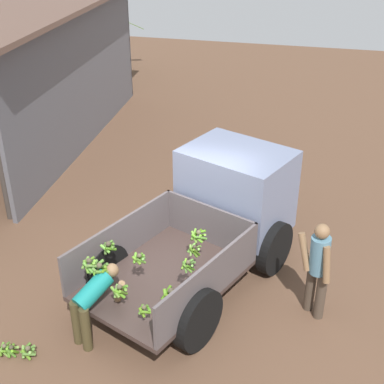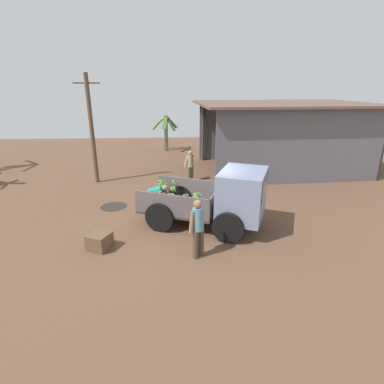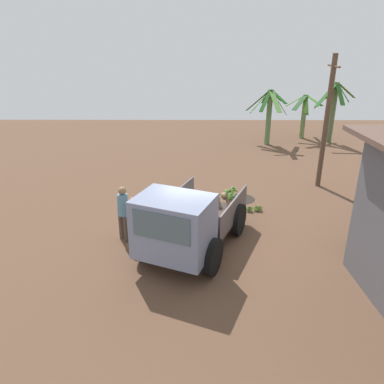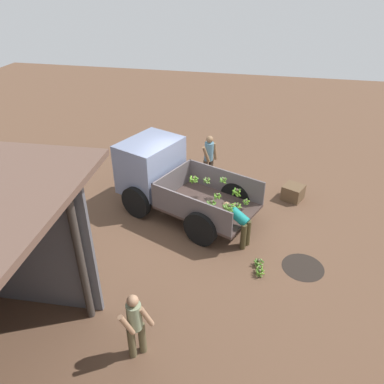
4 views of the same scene
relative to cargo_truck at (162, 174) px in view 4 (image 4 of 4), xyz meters
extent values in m
plane|color=brown|center=(-0.94, 0.73, -1.09)|extent=(36.00, 36.00, 0.00)
cylinder|color=black|center=(-4.24, 2.11, -1.08)|extent=(1.06, 1.06, 0.01)
cube|color=#41312C|center=(-1.54, 0.64, -0.55)|extent=(3.14, 2.76, 0.08)
cube|color=#5B5254|center=(-1.18, 1.50, -0.14)|extent=(2.43, 1.06, 0.74)
cube|color=#5B5254|center=(-1.89, -0.21, -0.14)|extent=(2.43, 1.06, 0.74)
cube|color=#5B5254|center=(-0.36, 0.15, -0.14)|extent=(0.78, 1.77, 0.74)
cube|color=gray|center=(0.42, -0.17, 0.19)|extent=(1.99, 2.25, 1.56)
cube|color=#4C606B|center=(1.06, -0.45, 0.50)|extent=(0.60, 1.38, 0.69)
cylinder|color=black|center=(0.60, 0.81, -0.59)|extent=(0.99, 0.58, 0.99)
cylinder|color=black|center=(-0.15, -1.00, -0.59)|extent=(0.99, 0.58, 0.99)
cylinder|color=black|center=(-1.52, 1.70, -0.59)|extent=(0.99, 0.58, 0.99)
cylinder|color=black|center=(-2.28, -0.11, -0.59)|extent=(0.99, 0.58, 0.99)
sphere|color=brown|center=(-1.83, 0.94, 0.07)|extent=(0.07, 0.07, 0.07)
cylinder|color=#71B149|center=(-1.82, 0.87, 0.02)|extent=(0.17, 0.07, 0.13)
cylinder|color=#4D8623|center=(-1.79, 0.92, 0.00)|extent=(0.08, 0.14, 0.16)
cylinder|color=#58862C|center=(-1.78, 0.96, 0.00)|extent=(0.11, 0.15, 0.15)
cylinder|color=#65B22F|center=(-1.84, 1.00, 0.02)|extent=(0.18, 0.07, 0.12)
cylinder|color=#5A8B22|center=(-1.90, 0.96, 0.02)|extent=(0.10, 0.18, 0.12)
cylinder|color=#54822B|center=(-1.88, 0.90, 0.01)|extent=(0.14, 0.15, 0.14)
sphere|color=#403929|center=(-1.42, 0.16, 0.08)|extent=(0.07, 0.07, 0.07)
cylinder|color=#5B7B35|center=(-1.35, 0.15, 0.03)|extent=(0.07, 0.18, 0.13)
cylinder|color=#609938|center=(-1.38, 0.22, 0.03)|extent=(0.17, 0.12, 0.13)
cylinder|color=olive|center=(-1.43, 0.22, 0.02)|extent=(0.17, 0.09, 0.15)
cylinder|color=#4F7F1F|center=(-1.47, 0.17, 0.01)|extent=(0.05, 0.15, 0.17)
cylinder|color=#598522|center=(-1.45, 0.12, 0.01)|extent=(0.13, 0.12, 0.17)
cylinder|color=#76AF43|center=(-1.39, 0.11, 0.02)|extent=(0.16, 0.09, 0.16)
sphere|color=#4D4532|center=(-2.32, 0.29, -0.11)|extent=(0.09, 0.09, 0.09)
cylinder|color=#509622|center=(-2.23, 0.27, -0.18)|extent=(0.10, 0.23, 0.18)
cylinder|color=#457618|center=(-2.28, 0.37, -0.18)|extent=(0.22, 0.14, 0.18)
cylinder|color=#67A629|center=(-2.36, 0.36, -0.20)|extent=(0.20, 0.15, 0.21)
cylinder|color=#65A320|center=(-2.39, 0.27, -0.20)|extent=(0.10, 0.20, 0.22)
cylinder|color=#66983E|center=(-2.32, 0.21, -0.19)|extent=(0.22, 0.06, 0.19)
sphere|color=#47402E|center=(-1.75, 1.47, 0.15)|extent=(0.09, 0.09, 0.09)
cylinder|color=#4F8126|center=(-1.70, 1.46, 0.07)|extent=(0.08, 0.16, 0.17)
cylinder|color=#4A762B|center=(-1.69, 1.51, 0.10)|extent=(0.14, 0.18, 0.11)
cylinder|color=#517831|center=(-1.77, 1.52, 0.06)|extent=(0.15, 0.08, 0.18)
cylinder|color=#69B23C|center=(-1.83, 1.50, 0.10)|extent=(0.10, 0.20, 0.12)
cylinder|color=#43781A|center=(-1.81, 1.41, 0.10)|extent=(0.17, 0.16, 0.12)
cylinder|color=#4D7A2A|center=(-1.73, 1.40, 0.09)|extent=(0.19, 0.09, 0.14)
sphere|color=brown|center=(-2.62, 0.61, -0.23)|extent=(0.07, 0.07, 0.07)
cylinder|color=#69A72A|center=(-2.66, 0.57, -0.27)|extent=(0.13, 0.14, 0.10)
cylinder|color=#61AC2C|center=(-2.58, 0.56, -0.27)|extent=(0.15, 0.12, 0.10)
cylinder|color=#4E7A28|center=(-2.57, 0.62, -0.29)|extent=(0.09, 0.14, 0.13)
cylinder|color=#517D28|center=(-2.61, 0.66, -0.28)|extent=(0.15, 0.07, 0.13)
cylinder|color=#649A22|center=(-2.66, 0.63, -0.29)|extent=(0.10, 0.13, 0.14)
sphere|color=brown|center=(-2.40, 1.06, -0.12)|extent=(0.08, 0.08, 0.08)
cylinder|color=#55952C|center=(-2.32, 1.04, -0.18)|extent=(0.09, 0.20, 0.15)
cylinder|color=#548323|center=(-2.35, 1.10, -0.19)|extent=(0.14, 0.16, 0.18)
cylinder|color=#78AC45|center=(-2.40, 1.11, -0.20)|extent=(0.16, 0.05, 0.19)
cylinder|color=olive|center=(-2.47, 1.10, -0.17)|extent=(0.14, 0.20, 0.13)
cylinder|color=#5FA527|center=(-2.46, 1.04, -0.20)|extent=(0.10, 0.18, 0.18)
cylinder|color=olive|center=(-2.42, 1.00, -0.19)|extent=(0.18, 0.10, 0.17)
cylinder|color=#5D8F2C|center=(-2.36, 0.99, -0.18)|extent=(0.19, 0.14, 0.15)
sphere|color=#4E4733|center=(-2.25, 1.58, 0.16)|extent=(0.08, 0.08, 0.08)
cylinder|color=#6AAC41|center=(-2.31, 1.57, 0.08)|extent=(0.05, 0.17, 0.18)
cylinder|color=olive|center=(-2.29, 1.51, 0.10)|extent=(0.19, 0.15, 0.13)
cylinder|color=#5C9326|center=(-2.22, 1.52, 0.08)|extent=(0.18, 0.12, 0.17)
cylinder|color=#6CA731|center=(-2.20, 1.55, 0.07)|extent=(0.10, 0.16, 0.19)
cylinder|color=olive|center=(-2.18, 1.62, 0.10)|extent=(0.14, 0.19, 0.14)
cylinder|color=olive|center=(-2.23, 1.65, 0.09)|extent=(0.20, 0.09, 0.15)
cylinder|color=#60992C|center=(-2.29, 1.61, 0.07)|extent=(0.13, 0.15, 0.19)
sphere|color=brown|center=(-1.02, 0.19, 0.10)|extent=(0.08, 0.08, 0.08)
cylinder|color=#62B029|center=(-1.10, 0.20, 0.03)|extent=(0.05, 0.21, 0.15)
cylinder|color=#66A63B|center=(-1.08, 0.13, 0.04)|extent=(0.18, 0.18, 0.14)
cylinder|color=#65A92A|center=(-1.03, 0.13, 0.01)|extent=(0.17, 0.07, 0.19)
cylinder|color=#75B034|center=(-0.97, 0.12, 0.03)|extent=(0.19, 0.14, 0.15)
cylinder|color=#63A726|center=(-0.93, 0.19, 0.04)|extent=(0.04, 0.22, 0.13)
cylinder|color=#467216|center=(-0.95, 0.24, 0.03)|extent=(0.15, 0.19, 0.16)
cylinder|color=#60952E|center=(-1.01, 0.28, 0.04)|extent=(0.21, 0.06, 0.14)
cylinder|color=olive|center=(-1.07, 0.25, 0.03)|extent=(0.18, 0.16, 0.16)
sphere|color=brown|center=(-2.22, 1.43, 0.07)|extent=(0.09, 0.09, 0.09)
cylinder|color=#558D1C|center=(-2.22, 1.33, 0.01)|extent=(0.25, 0.05, 0.15)
cylinder|color=#4B7619|center=(-2.17, 1.39, -0.03)|extent=(0.16, 0.17, 0.23)
cylinder|color=#4C782E|center=(-2.14, 1.43, -0.02)|extent=(0.07, 0.22, 0.21)
cylinder|color=#589034|center=(-2.15, 1.51, 0.01)|extent=(0.21, 0.21, 0.15)
cylinder|color=#4D732E|center=(-2.20, 1.54, 0.02)|extent=(0.26, 0.08, 0.13)
cylinder|color=#5EA525|center=(-2.28, 1.50, -0.01)|extent=(0.20, 0.18, 0.19)
cylinder|color=#62903D|center=(-2.29, 1.43, -0.02)|extent=(0.05, 0.21, 0.22)
cylinder|color=#54842E|center=(-2.29, 1.36, 0.02)|extent=(0.22, 0.20, 0.14)
sphere|color=brown|center=(-1.89, 0.14, 0.13)|extent=(0.07, 0.07, 0.07)
cylinder|color=#609630|center=(-1.95, 0.14, 0.07)|extent=(0.04, 0.16, 0.15)
cylinder|color=#467D1C|center=(-1.93, 0.10, 0.06)|extent=(0.14, 0.12, 0.15)
cylinder|color=#70B046|center=(-1.88, 0.08, 0.07)|extent=(0.17, 0.06, 0.14)
cylinder|color=#5B863C|center=(-1.83, 0.11, 0.08)|extent=(0.10, 0.17, 0.12)
cylinder|color=#598C38|center=(-1.82, 0.16, 0.09)|extent=(0.09, 0.18, 0.11)
cylinder|color=#6EAB2C|center=(-1.88, 0.21, 0.08)|extent=(0.18, 0.07, 0.12)
cylinder|color=#528032|center=(-1.93, 0.18, 0.06)|extent=(0.14, 0.12, 0.16)
cylinder|color=#3F3833|center=(0.33, 4.62, 0.71)|extent=(0.16, 0.16, 3.59)
cylinder|color=#493B2F|center=(-1.21, -1.85, -0.67)|extent=(0.23, 0.23, 0.83)
cylinder|color=#493B2F|center=(-1.04, -1.68, -0.67)|extent=(0.23, 0.23, 0.83)
cylinder|color=#56849B|center=(-1.14, -1.76, 0.07)|extent=(0.46, 0.46, 0.66)
sphere|color=#8C6746|center=(-1.15, -1.74, 0.51)|extent=(0.23, 0.23, 0.23)
cylinder|color=#8C6746|center=(-1.32, -1.87, 0.04)|extent=(0.21, 0.22, 0.62)
cylinder|color=#8C6746|center=(-1.08, -1.52, 0.05)|extent=(0.30, 0.31, 0.61)
cylinder|color=#453B21|center=(-2.67, 1.68, -0.70)|extent=(0.20, 0.20, 0.77)
cylinder|color=#453B21|center=(-2.77, 1.48, -0.70)|extent=(0.20, 0.20, 0.77)
cylinder|color=#18837E|center=(-2.47, 1.45, -0.20)|extent=(0.72, 0.56, 0.49)
sphere|color=#8C6746|center=(-2.14, 1.28, -0.05)|extent=(0.22, 0.22, 0.22)
cylinder|color=#8C6746|center=(-2.08, 1.47, -0.37)|extent=(0.23, 0.32, 0.56)
cylinder|color=#8C6746|center=(-2.27, 1.13, -0.38)|extent=(0.22, 0.29, 0.57)
cylinder|color=brown|center=(-1.05, 5.22, -0.71)|extent=(0.21, 0.21, 0.76)
cylinder|color=brown|center=(-0.90, 5.36, -0.71)|extent=(0.21, 0.21, 0.76)
cylinder|color=gray|center=(-0.98, 5.29, -0.03)|extent=(0.40, 0.41, 0.60)
sphere|color=tan|center=(-0.98, 5.30, 0.38)|extent=(0.22, 0.22, 0.22)
cylinder|color=tan|center=(-1.19, 5.24, -0.04)|extent=(0.28, 0.27, 0.56)
cylinder|color=tan|center=(-0.91, 5.50, -0.04)|extent=(0.28, 0.27, 0.56)
sphere|color=brown|center=(-3.13, 2.27, -0.92)|extent=(0.08, 0.08, 0.08)
cylinder|color=#67973D|center=(-3.17, 2.33, -0.98)|extent=(0.18, 0.12, 0.13)
cylinder|color=#5B8D22|center=(-3.19, 2.28, -1.00)|extent=(0.07, 0.16, 0.17)
cylinder|color=#527B31|center=(-3.20, 2.22, -0.97)|extent=(0.14, 0.18, 0.11)
cylinder|color=#7AAA4C|center=(-3.13, 2.21, -1.00)|extent=(0.17, 0.06, 0.17)
cylinder|color=#4C782B|center=(-3.09, 2.23, -1.00)|extent=(0.13, 0.15, 0.17)
cylinder|color=#679740|center=(-3.07, 2.27, -0.99)|extent=(0.06, 0.18, 0.15)
cylinder|color=#447421|center=(-3.09, 2.33, -0.97)|extent=(0.19, 0.13, 0.11)
sphere|color=#443E2C|center=(-3.17, 2.52, -0.93)|extent=(0.07, 0.07, 0.07)
cylinder|color=#62A322|center=(-3.18, 2.47, -1.00)|extent=(0.15, 0.05, 0.16)
cylinder|color=#7DAA47|center=(-3.11, 2.49, -0.99)|extent=(0.10, 0.17, 0.14)
cylinder|color=#568225|center=(-3.14, 2.56, -0.99)|extent=(0.14, 0.13, 0.15)
cylinder|color=#4A7D21|center=(-3.20, 2.56, -1.00)|extent=(0.14, 0.12, 0.16)
cylinder|color=#4E7D2A|center=(-3.22, 2.51, -1.00)|extent=(0.08, 0.14, 0.17)
sphere|color=brown|center=(-3.18, 2.63, -0.92)|extent=(0.07, 0.07, 0.07)
cylinder|color=#4E771D|center=(-3.23, 2.68, -0.97)|extent=(0.16, 0.15, 0.12)
cylinder|color=olive|center=(-3.23, 2.62, -1.00)|extent=(0.05, 0.15, 0.17)
cylinder|color=#61A028|center=(-3.21, 2.57, -0.98)|extent=(0.17, 0.12, 0.14)
cylinder|color=#56901D|center=(-3.16, 2.58, -1.00)|extent=(0.15, 0.08, 0.17)
cylinder|color=#507927|center=(-3.12, 2.61, -0.99)|extent=(0.09, 0.16, 0.16)
cylinder|color=#54782B|center=(-3.12, 2.66, -0.99)|extent=(0.11, 0.16, 0.15)
cylinder|color=#5C992F|center=(-3.17, 2.69, -0.99)|extent=(0.16, 0.05, 0.16)
cube|color=brown|center=(-4.02, -1.17, -0.84)|extent=(0.79, 0.79, 0.48)
camera|label=1|loc=(-8.14, -1.48, 4.89)|focal=50.00mm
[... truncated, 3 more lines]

